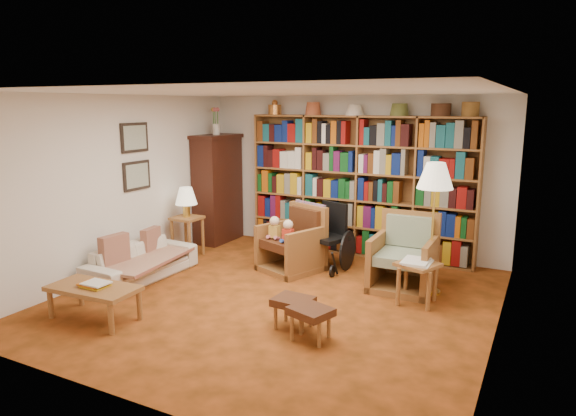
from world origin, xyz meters
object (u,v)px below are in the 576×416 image
Objects in this scene: armchair_sage at (405,259)px; footstool_b at (311,314)px; wheelchair at (331,239)px; coffee_table at (94,290)px; side_table_lamp at (187,227)px; side_table_papers at (418,270)px; armchair_leather at (294,243)px; sofa at (141,261)px; floor_lamp at (435,181)px; footstool_a at (293,303)px.

armchair_sage is 2.04m from footstool_b.
coffee_table is at bearing -119.12° from wheelchair.
armchair_sage is 1.01× the size of wheelchair.
side_table_papers is at bearing -5.20° from side_table_lamp.
wheelchair is 1.67m from side_table_papers.
armchair_leather is at bearing 164.70° from side_table_papers.
wheelchair is at bearing 12.04° from side_table_lamp.
footstool_b is at bearing -100.76° from sofa.
coffee_table is at bearing -75.91° from side_table_lamp.
armchair_leather is 1.63m from armchair_sage.
coffee_table is at bearing -141.05° from floor_lamp.
sofa is 1.18m from side_table_lamp.
side_table_lamp reaches higher than coffee_table.
side_table_lamp is 0.65× the size of armchair_sage.
wheelchair is at bearing 150.81° from side_table_papers.
armchair_leather is 0.61× the size of floor_lamp.
armchair_leather is 0.54m from wheelchair.
footstool_a is 2.23m from coffee_table.
coffee_table reaches higher than footstool_b.
armchair_leather is at bearing 65.93° from coffee_table.
armchair_leather is at bearing 120.63° from footstool_b.
armchair_sage is at bearing -0.37° from armchair_leather.
side_table_papers is at bearing -15.30° from armchair_leather.
armchair_leather is at bearing -147.18° from wheelchair.
floor_lamp reaches higher than armchair_sage.
footstool_b is (2.87, -0.66, 0.04)m from sofa.
wheelchair is 1.72× the size of side_table_papers.
coffee_table is (-3.09, -2.11, -0.08)m from side_table_papers.
wheelchair is at bearing 166.00° from floor_lamp.
footstool_a is at bearing -63.79° from armchair_leather.
armchair_leather is at bearing -49.49° from sofa.
side_table_lamp is 0.38× the size of floor_lamp.
side_table_lamp is 1.29× the size of footstool_b.
footstool_a is at bearing -98.53° from sofa.
coffee_table is at bearing -156.18° from sofa.
footstool_b is at bearing -72.34° from wheelchair.
floor_lamp is (3.77, 0.10, 0.97)m from side_table_lamp.
side_table_lamp is at bearing 7.21° from sofa.
sofa is 0.98× the size of floor_lamp.
side_table_lamp is at bearing 174.80° from side_table_papers.
floor_lamp is (3.67, 1.25, 1.20)m from sofa.
side_table_lamp is at bearing 148.62° from footstool_a.
floor_lamp is at bearing -14.00° from wheelchair.
floor_lamp is (1.98, -0.09, 1.05)m from armchair_leather.
side_table_lamp is at bearing -178.48° from floor_lamp.
footstool_b is at bearing 15.10° from coffee_table.
footstool_b is (0.73, -2.29, -0.16)m from wheelchair.
coffee_table is (0.51, -1.30, 0.10)m from sofa.
armchair_sage is 1.22m from wheelchair.
armchair_sage reaches higher than wheelchair.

